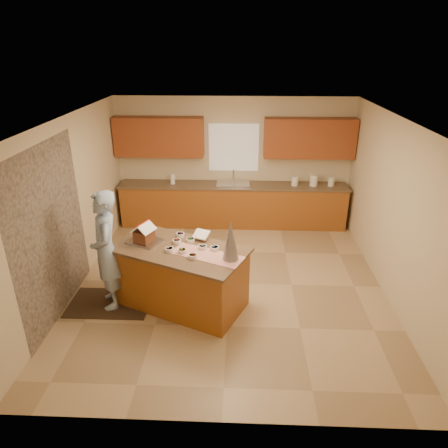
{
  "coord_description": "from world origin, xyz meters",
  "views": [
    {
      "loc": [
        0.16,
        -5.88,
        3.71
      ],
      "look_at": [
        -0.1,
        0.2,
        1.0
      ],
      "focal_mm": 32.99,
      "sensor_mm": 36.0,
      "label": 1
    }
  ],
  "objects_px": {
    "island_base": "(180,278)",
    "tinsel_tree": "(231,240)",
    "boy": "(106,251)",
    "gingerbread_house": "(144,234)"
  },
  "relations": [
    {
      "from": "tinsel_tree",
      "to": "boy",
      "type": "relative_size",
      "value": 0.31
    },
    {
      "from": "island_base",
      "to": "tinsel_tree",
      "type": "distance_m",
      "value": 1.13
    },
    {
      "from": "island_base",
      "to": "boy",
      "type": "bearing_deg",
      "value": -153.22
    },
    {
      "from": "tinsel_tree",
      "to": "boy",
      "type": "height_order",
      "value": "boy"
    },
    {
      "from": "tinsel_tree",
      "to": "gingerbread_house",
      "type": "distance_m",
      "value": 1.39
    },
    {
      "from": "boy",
      "to": "gingerbread_house",
      "type": "distance_m",
      "value": 0.59
    },
    {
      "from": "boy",
      "to": "gingerbread_house",
      "type": "xyz_separation_m",
      "value": [
        0.52,
        0.24,
        0.17
      ]
    },
    {
      "from": "island_base",
      "to": "tinsel_tree",
      "type": "height_order",
      "value": "tinsel_tree"
    },
    {
      "from": "island_base",
      "to": "boy",
      "type": "xyz_separation_m",
      "value": [
        -1.06,
        -0.05,
        0.47
      ]
    },
    {
      "from": "tinsel_tree",
      "to": "gingerbread_house",
      "type": "bearing_deg",
      "value": 160.38
    }
  ]
}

